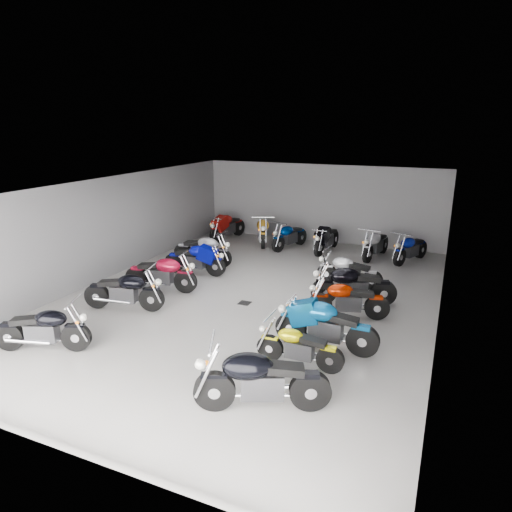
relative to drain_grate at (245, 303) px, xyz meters
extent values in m
plane|color=#9E9B95|center=(0.00, 0.50, -0.01)|extent=(14.00, 14.00, 0.00)
cube|color=slate|center=(0.00, 7.50, 1.59)|extent=(10.00, 0.10, 3.20)
cube|color=slate|center=(-5.00, 0.50, 1.59)|extent=(0.10, 14.00, 3.20)
cube|color=slate|center=(5.00, 0.50, 1.59)|extent=(0.10, 14.00, 3.20)
cube|color=black|center=(0.00, 0.50, 3.21)|extent=(10.00, 14.00, 0.04)
cube|color=black|center=(0.00, 0.00, 0.00)|extent=(0.32, 0.32, 0.01)
cylinder|color=black|center=(-2.23, -3.95, 0.32)|extent=(0.66, 0.37, 0.65)
cylinder|color=black|center=(-3.60, -4.51, 0.32)|extent=(0.66, 0.39, 0.65)
cube|color=#2D2D30|center=(-2.92, -4.23, 0.42)|extent=(0.73, 0.53, 0.41)
ellipsoid|color=black|center=(-2.71, -4.14, 0.75)|extent=(0.80, 0.64, 0.37)
cube|color=black|center=(-3.22, -4.35, 0.71)|extent=(0.68, 0.50, 0.19)
cylinder|color=black|center=(-2.03, -1.47, 0.33)|extent=(0.69, 0.31, 0.68)
cylinder|color=black|center=(-3.52, -1.87, 0.33)|extent=(0.70, 0.33, 0.68)
cube|color=#2D2D30|center=(-2.77, -1.67, 0.44)|extent=(0.75, 0.49, 0.42)
ellipsoid|color=black|center=(-2.55, -1.61, 0.78)|extent=(0.81, 0.60, 0.38)
cube|color=black|center=(-3.10, -1.76, 0.74)|extent=(0.70, 0.45, 0.19)
cylinder|color=black|center=(-1.93, 0.05, 0.34)|extent=(0.71, 0.26, 0.69)
cylinder|color=black|center=(-3.47, -0.22, 0.34)|extent=(0.71, 0.28, 0.69)
cube|color=#2D2D30|center=(-2.70, -0.09, 0.45)|extent=(0.75, 0.44, 0.43)
ellipsoid|color=maroon|center=(-2.47, -0.05, 0.79)|extent=(0.80, 0.55, 0.39)
cube|color=black|center=(-3.04, -0.15, 0.75)|extent=(0.70, 0.41, 0.20)
cylinder|color=black|center=(-1.83, 1.73, 0.32)|extent=(0.67, 0.21, 0.66)
cylinder|color=black|center=(-3.31, 1.55, 0.32)|extent=(0.67, 0.23, 0.66)
cube|color=#2D2D30|center=(-2.57, 1.64, 0.42)|extent=(0.70, 0.38, 0.41)
ellipsoid|color=#070C99|center=(-2.35, 1.67, 0.75)|extent=(0.74, 0.49, 0.37)
cube|color=black|center=(-2.90, 1.60, 0.71)|extent=(0.65, 0.36, 0.19)
cylinder|color=black|center=(-2.08, 2.64, 0.34)|extent=(0.69, 0.14, 0.69)
cylinder|color=black|center=(-3.64, 2.64, 0.34)|extent=(0.69, 0.16, 0.69)
cube|color=#2D2D30|center=(-2.86, 2.64, 0.45)|extent=(0.70, 0.33, 0.43)
ellipsoid|color=#A4A5AA|center=(-2.62, 2.64, 0.79)|extent=(0.73, 0.43, 0.39)
cube|color=black|center=(-3.20, 2.64, 0.75)|extent=(0.66, 0.30, 0.20)
cylinder|color=black|center=(1.58, -4.63, 0.36)|extent=(0.73, 0.43, 0.73)
cylinder|color=black|center=(3.10, -3.96, 0.36)|extent=(0.74, 0.45, 0.73)
cube|color=#2D2D30|center=(2.34, -4.30, 0.48)|extent=(0.82, 0.62, 0.46)
ellipsoid|color=black|center=(2.11, -4.40, 0.84)|extent=(0.90, 0.73, 0.41)
cube|color=black|center=(2.68, -4.15, 0.80)|extent=(0.77, 0.58, 0.21)
cylinder|color=black|center=(1.82, -2.64, 0.28)|extent=(0.57, 0.12, 0.57)
cylinder|color=black|center=(3.11, -2.62, 0.28)|extent=(0.57, 0.14, 0.57)
cube|color=#2D2D30|center=(2.46, -2.63, 0.37)|extent=(0.58, 0.27, 0.36)
ellipsoid|color=#C9C106|center=(2.27, -2.63, 0.65)|extent=(0.61, 0.36, 0.32)
cube|color=black|center=(2.75, -2.63, 0.62)|extent=(0.54, 0.26, 0.16)
cylinder|color=black|center=(1.95, -1.68, 0.35)|extent=(0.72, 0.15, 0.72)
cylinder|color=black|center=(3.57, -1.69, 0.35)|extent=(0.72, 0.17, 0.72)
cube|color=#2D2D30|center=(2.76, -1.68, 0.46)|extent=(0.73, 0.34, 0.45)
ellipsoid|color=#08528E|center=(2.51, -1.68, 0.82)|extent=(0.76, 0.45, 0.40)
cube|color=black|center=(3.12, -1.68, 0.78)|extent=(0.68, 0.32, 0.20)
cylinder|color=black|center=(2.16, -0.04, 0.31)|extent=(0.64, 0.31, 0.63)
cylinder|color=black|center=(3.54, 0.38, 0.31)|extent=(0.65, 0.33, 0.63)
cube|color=#2D2D30|center=(2.85, 0.17, 0.41)|extent=(0.70, 0.47, 0.40)
ellipsoid|color=#8F1800|center=(2.64, 0.11, 0.73)|extent=(0.76, 0.58, 0.36)
cube|color=black|center=(3.15, 0.27, 0.69)|extent=(0.66, 0.44, 0.18)
cylinder|color=black|center=(2.02, 0.85, 0.35)|extent=(0.72, 0.38, 0.71)
cylinder|color=black|center=(3.54, 1.40, 0.35)|extent=(0.73, 0.40, 0.71)
cube|color=#2D2D30|center=(2.78, 1.12, 0.46)|extent=(0.80, 0.56, 0.45)
ellipsoid|color=black|center=(2.55, 1.04, 0.82)|extent=(0.87, 0.68, 0.40)
cube|color=black|center=(3.11, 1.24, 0.78)|extent=(0.75, 0.53, 0.20)
cylinder|color=black|center=(1.65, 2.53, 0.31)|extent=(0.63, 0.17, 0.63)
cylinder|color=black|center=(3.07, 2.43, 0.31)|extent=(0.64, 0.19, 0.63)
cube|color=#2D2D30|center=(2.36, 2.48, 0.40)|extent=(0.66, 0.34, 0.39)
ellipsoid|color=silver|center=(2.15, 2.49, 0.72)|extent=(0.69, 0.44, 0.35)
cube|color=black|center=(2.67, 2.46, 0.68)|extent=(0.61, 0.32, 0.18)
cylinder|color=black|center=(-3.85, 5.48, 0.35)|extent=(0.26, 0.72, 0.71)
cylinder|color=black|center=(-3.57, 7.06, 0.35)|extent=(0.29, 0.72, 0.71)
cube|color=#2D2D30|center=(-3.71, 6.27, 0.46)|extent=(0.45, 0.76, 0.44)
ellipsoid|color=#9C120E|center=(-3.75, 6.03, 0.81)|extent=(0.56, 0.82, 0.40)
cube|color=black|center=(-3.65, 6.62, 0.77)|extent=(0.42, 0.72, 0.20)
cylinder|color=black|center=(-1.72, 5.44, 0.35)|extent=(0.42, 0.72, 0.72)
cylinder|color=black|center=(-2.36, 6.94, 0.35)|extent=(0.44, 0.73, 0.72)
cube|color=#2D2D30|center=(-2.04, 6.19, 0.47)|extent=(0.60, 0.80, 0.45)
ellipsoid|color=gold|center=(-1.94, 5.96, 0.82)|extent=(0.71, 0.88, 0.40)
cube|color=black|center=(-2.18, 6.52, 0.78)|extent=(0.56, 0.75, 0.20)
cylinder|color=black|center=(-0.99, 5.21, 0.32)|extent=(0.32, 0.66, 0.65)
cylinder|color=black|center=(-0.55, 6.62, 0.32)|extent=(0.34, 0.67, 0.65)
cube|color=#2D2D30|center=(-0.77, 5.91, 0.42)|extent=(0.49, 0.72, 0.41)
ellipsoid|color=navy|center=(-0.83, 5.70, 0.75)|extent=(0.59, 0.78, 0.37)
cube|color=black|center=(-0.67, 6.23, 0.71)|extent=(0.46, 0.68, 0.19)
cylinder|color=black|center=(0.62, 5.26, 0.33)|extent=(0.21, 0.69, 0.68)
cylinder|color=black|center=(0.79, 6.80, 0.33)|extent=(0.23, 0.69, 0.68)
cube|color=#2D2D30|center=(0.70, 6.03, 0.44)|extent=(0.39, 0.72, 0.43)
ellipsoid|color=black|center=(0.68, 5.80, 0.78)|extent=(0.50, 0.77, 0.38)
cube|color=black|center=(0.74, 6.37, 0.74)|extent=(0.37, 0.68, 0.19)
cylinder|color=black|center=(2.43, 5.20, 0.33)|extent=(0.27, 0.69, 0.67)
cylinder|color=black|center=(2.74, 6.69, 0.33)|extent=(0.29, 0.69, 0.67)
cube|color=#2D2D30|center=(2.59, 5.95, 0.43)|extent=(0.45, 0.73, 0.42)
ellipsoid|color=silver|center=(2.54, 5.72, 0.77)|extent=(0.56, 0.78, 0.38)
cube|color=black|center=(2.65, 6.27, 0.73)|extent=(0.42, 0.69, 0.19)
cylinder|color=black|center=(3.52, 5.24, 0.32)|extent=(0.38, 0.65, 0.65)
cylinder|color=black|center=(4.11, 6.58, 0.32)|extent=(0.40, 0.66, 0.65)
cube|color=#2D2D30|center=(3.82, 5.91, 0.42)|extent=(0.54, 0.73, 0.41)
ellipsoid|color=navy|center=(3.73, 5.71, 0.74)|extent=(0.65, 0.79, 0.37)
cube|color=black|center=(3.95, 6.21, 0.70)|extent=(0.51, 0.68, 0.18)
camera|label=1|loc=(5.00, -10.69, 4.85)|focal=32.00mm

